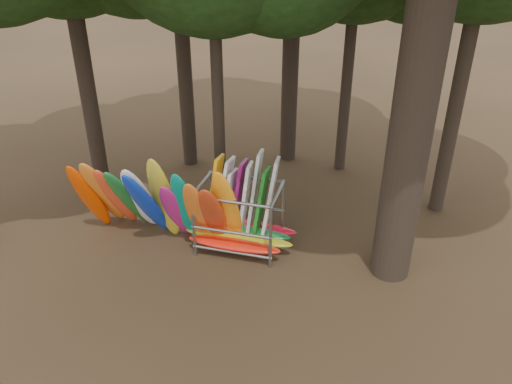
# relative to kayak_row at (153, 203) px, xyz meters

# --- Properties ---
(ground) EXTENTS (120.00, 120.00, 0.00)m
(ground) POSITION_rel_kayak_row_xyz_m (1.98, -0.22, -1.32)
(ground) COLOR #47331E
(ground) RESTS_ON ground
(kayak_row) EXTENTS (5.06, 2.40, 3.04)m
(kayak_row) POSITION_rel_kayak_row_xyz_m (0.00, 0.00, 0.00)
(kayak_row) COLOR #E73D02
(kayak_row) RESTS_ON ground
(storage_rack) EXTENTS (3.23, 1.59, 2.93)m
(storage_rack) POSITION_rel_kayak_row_xyz_m (2.42, 0.46, -0.39)
(storage_rack) COLOR gray
(storage_rack) RESTS_ON ground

